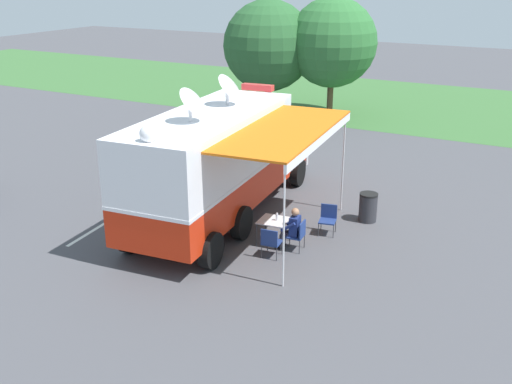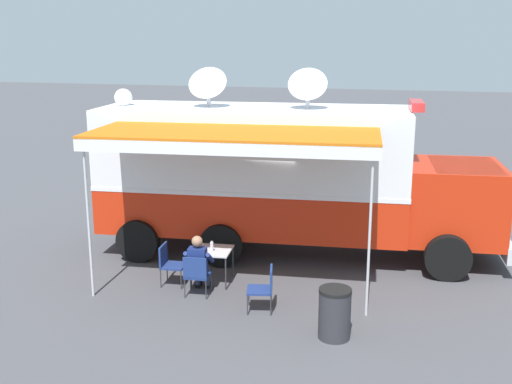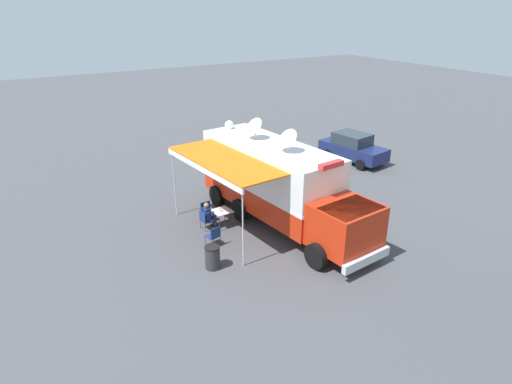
# 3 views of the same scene
# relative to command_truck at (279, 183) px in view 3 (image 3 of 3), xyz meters

# --- Properties ---
(ground_plane) EXTENTS (100.00, 100.00, 0.00)m
(ground_plane) POSITION_rel_command_truck_xyz_m (0.03, -0.75, -1.95)
(ground_plane) COLOR #47474C
(lot_stripe) EXTENTS (0.56, 4.79, 0.01)m
(lot_stripe) POSITION_rel_command_truck_xyz_m (-3.01, -1.60, -1.94)
(lot_stripe) COLOR silver
(lot_stripe) RESTS_ON ground
(command_truck) EXTENTS (5.54, 9.67, 4.53)m
(command_truck) POSITION_rel_command_truck_xyz_m (0.00, 0.00, 0.00)
(command_truck) COLOR red
(command_truck) RESTS_ON ground
(folding_table) EXTENTS (0.87, 0.87, 0.73)m
(folding_table) POSITION_rel_command_truck_xyz_m (2.31, -1.05, -1.27)
(folding_table) COLOR silver
(folding_table) RESTS_ON ground
(water_bottle) EXTENTS (0.07, 0.07, 0.22)m
(water_bottle) POSITION_rel_command_truck_xyz_m (2.40, -1.03, -1.11)
(water_bottle) COLOR silver
(water_bottle) RESTS_ON folding_table
(folding_chair_at_table) EXTENTS (0.52, 0.52, 0.87)m
(folding_chair_at_table) POSITION_rel_command_truck_xyz_m (3.11, -1.12, -1.43)
(folding_chair_at_table) COLOR navy
(folding_chair_at_table) RESTS_ON ground
(folding_chair_beside_table) EXTENTS (0.52, 0.52, 0.87)m
(folding_chair_beside_table) POSITION_rel_command_truck_xyz_m (2.65, -1.90, -1.43)
(folding_chair_beside_table) COLOR navy
(folding_chair_beside_table) RESTS_ON ground
(folding_chair_spare_by_truck) EXTENTS (0.57, 0.57, 0.87)m
(folding_chair_spare_by_truck) POSITION_rel_command_truck_xyz_m (3.41, 0.38, -1.43)
(folding_chair_spare_by_truck) COLOR navy
(folding_chair_spare_by_truck) RESTS_ON ground
(seated_responder) EXTENTS (0.69, 0.59, 1.25)m
(seated_responder) POSITION_rel_command_truck_xyz_m (2.92, -1.13, -1.30)
(seated_responder) COLOR navy
(seated_responder) RESTS_ON ground
(trash_bin) EXTENTS (0.57, 0.57, 0.91)m
(trash_bin) POSITION_rel_command_truck_xyz_m (4.17, 1.81, -1.49)
(trash_bin) COLOR #2D2D33
(trash_bin) RESTS_ON ground
(car_behind_truck) EXTENTS (2.50, 4.43, 1.76)m
(car_behind_truck) POSITION_rel_command_truck_xyz_m (-8.63, -4.62, -1.07)
(car_behind_truck) COLOR navy
(car_behind_truck) RESTS_ON ground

